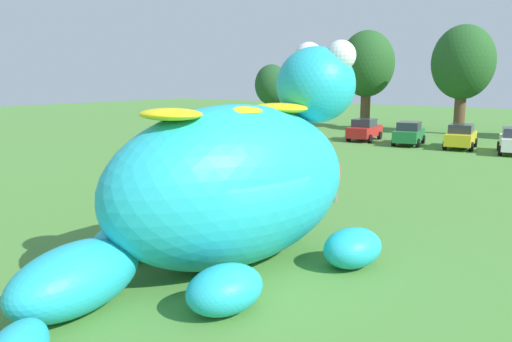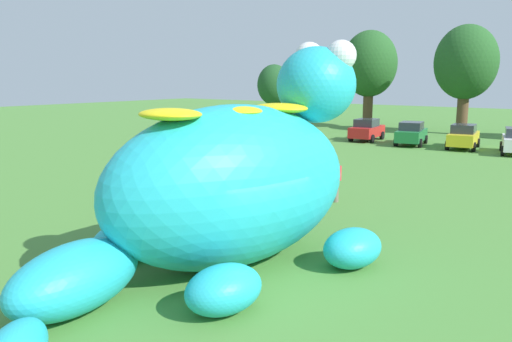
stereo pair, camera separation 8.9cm
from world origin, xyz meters
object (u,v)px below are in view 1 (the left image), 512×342
Objects in this scene: giant_inflatable_creature at (234,183)px; car_green at (409,133)px; car_red at (365,130)px; car_yellow at (461,136)px; spectator_wandering at (335,181)px; spectator_near_inflatable at (192,163)px.

giant_inflatable_creature is 27.33m from car_green.
car_yellow is at bearing -2.99° from car_red.
giant_inflatable_creature is at bearing -87.52° from car_yellow.
car_yellow is at bearing 90.43° from spectator_wandering.
car_yellow is 2.51× the size of spectator_near_inflatable.
car_yellow is 20.82m from spectator_near_inflatable.
giant_inflatable_creature is at bearing -79.84° from car_green.
spectator_wandering is (7.70, 0.09, 0.00)m from spectator_near_inflatable.
spectator_near_inflatable is (-8.73, 7.67, -1.35)m from giant_inflatable_creature.
giant_inflatable_creature reaches higher than spectator_wandering.
car_yellow reaches higher than spectator_near_inflatable.
car_yellow is at bearing 92.48° from giant_inflatable_creature.
car_green is at bearing 78.47° from spectator_near_inflatable.
giant_inflatable_creature is 2.81× the size of car_yellow.
car_red is at bearing 89.69° from spectator_near_inflatable.
spectator_wandering is at bearing 97.54° from giant_inflatable_creature.
spectator_near_inflatable is (-7.56, -19.39, -0.01)m from car_yellow.
car_red is at bearing 107.44° from giant_inflatable_creature.
car_red is 2.49× the size of spectator_wandering.
giant_inflatable_creature reaches higher than car_yellow.
car_yellow reaches higher than spectator_wandering.
car_green is at bearing 101.21° from spectator_wandering.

